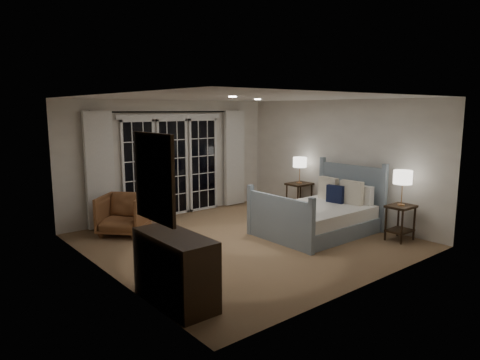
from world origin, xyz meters
TOP-DOWN VIEW (x-y plane):
  - floor at (0.00, 0.00)m, footprint 5.00×5.00m
  - ceiling at (0.00, 0.00)m, footprint 5.00×5.00m
  - wall_left at (-2.50, 0.00)m, footprint 0.02×5.00m
  - wall_right at (2.50, 0.00)m, footprint 0.02×5.00m
  - wall_back at (0.00, 2.50)m, footprint 5.00×0.02m
  - wall_front at (0.00, -2.50)m, footprint 5.00×0.02m
  - french_doors at (0.00, 2.46)m, footprint 2.50×0.04m
  - curtain_rod at (0.00, 2.40)m, footprint 3.50×0.03m
  - curtain_left at (-1.65, 2.38)m, footprint 0.55×0.10m
  - curtain_right at (1.65, 2.38)m, footprint 0.55×0.10m
  - downlight_a at (0.80, 0.60)m, footprint 0.12×0.12m
  - downlight_b at (-0.60, -0.40)m, footprint 0.12×0.12m
  - bed at (1.42, -0.48)m, footprint 2.08×1.49m
  - nightstand_left at (2.15, -1.71)m, footprint 0.49×0.39m
  - nightstand_right at (2.24, 0.80)m, footprint 0.53×0.42m
  - lamp_left at (2.15, -1.71)m, footprint 0.32×0.32m
  - lamp_right at (2.24, 0.80)m, footprint 0.30×0.30m
  - armchair at (-1.49, 1.76)m, footprint 1.15×1.15m
  - dresser at (-2.23, -1.34)m, footprint 0.51×1.20m
  - mirror at (-2.47, -1.34)m, footprint 0.05×0.85m

SIDE VIEW (x-z plane):
  - floor at x=0.00m, z-range 0.00..0.00m
  - bed at x=1.42m, z-range -0.29..0.92m
  - armchair at x=-1.49m, z-range 0.00..0.75m
  - nightstand_left at x=2.15m, z-range 0.10..0.73m
  - dresser at x=-2.23m, z-range 0.00..0.85m
  - nightstand_right at x=2.24m, z-range 0.11..0.80m
  - french_doors at x=0.00m, z-range -0.01..2.19m
  - lamp_left at x=2.15m, z-range 0.82..1.44m
  - lamp_right at x=2.24m, z-range 0.86..1.43m
  - curtain_left at x=-1.65m, z-range 0.02..2.27m
  - curtain_right at x=1.65m, z-range 0.02..2.27m
  - wall_left at x=-2.50m, z-range 0.00..2.50m
  - wall_right at x=2.50m, z-range 0.00..2.50m
  - wall_back at x=0.00m, z-range 0.00..2.50m
  - wall_front at x=0.00m, z-range 0.00..2.50m
  - mirror at x=-2.47m, z-range 1.05..2.05m
  - curtain_rod at x=0.00m, z-range 2.23..2.27m
  - downlight_a at x=0.80m, z-range 2.48..2.50m
  - downlight_b at x=-0.60m, z-range 2.48..2.50m
  - ceiling at x=0.00m, z-range 2.50..2.50m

